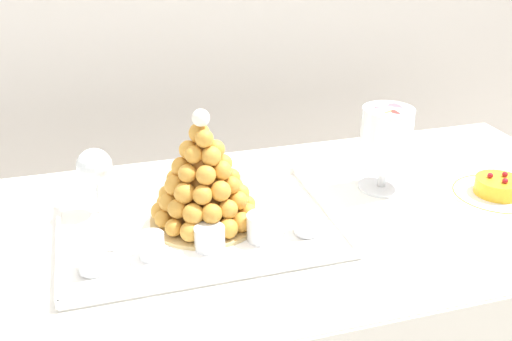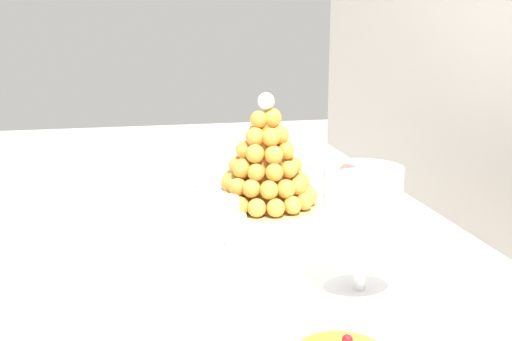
{
  "view_description": "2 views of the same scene",
  "coord_description": "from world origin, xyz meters",
  "views": [
    {
      "loc": [
        -0.37,
        -1.11,
        1.47
      ],
      "look_at": [
        -0.04,
        -0.0,
        0.93
      ],
      "focal_mm": 41.12,
      "sensor_mm": 36.0,
      "label": 1
    },
    {
      "loc": [
        1.24,
        -0.3,
        1.25
      ],
      "look_at": [
        -0.13,
        -0.01,
        0.9
      ],
      "focal_mm": 45.77,
      "sensor_mm": 36.0,
      "label": 2
    }
  ],
  "objects": [
    {
      "name": "wine_glass",
      "position": [
        -0.38,
        0.13,
        0.92
      ],
      "size": [
        0.08,
        0.08,
        0.16
      ],
      "color": "silver",
      "rests_on": "buffet_table"
    },
    {
      "name": "dessert_cup_right",
      "position": [
        0.05,
        -0.09,
        0.83
      ],
      "size": [
        0.05,
        0.05,
        0.05
      ],
      "color": "silver",
      "rests_on": "serving_tray"
    },
    {
      "name": "serving_tray",
      "position": [
        -0.17,
        -0.01,
        0.81
      ],
      "size": [
        0.6,
        0.42,
        0.02
      ],
      "color": "white",
      "rests_on": "buffet_table"
    },
    {
      "name": "dessert_cup_centre",
      "position": [
        -0.17,
        -0.09,
        0.83
      ],
      "size": [
        0.06,
        0.06,
        0.05
      ],
      "color": "silver",
      "rests_on": "serving_tray"
    },
    {
      "name": "dessert_cup_mid_left",
      "position": [
        -0.28,
        -0.09,
        0.83
      ],
      "size": [
        0.05,
        0.05,
        0.05
      ],
      "color": "silver",
      "rests_on": "serving_tray"
    },
    {
      "name": "dessert_cup_left",
      "position": [
        -0.4,
        -0.11,
        0.83
      ],
      "size": [
        0.06,
        0.06,
        0.06
      ],
      "color": "silver",
      "rests_on": "serving_tray"
    },
    {
      "name": "buffet_table",
      "position": [
        0.0,
        0.0,
        0.7
      ],
      "size": [
        1.71,
        0.8,
        0.8
      ],
      "color": "brown",
      "rests_on": "ground_plane"
    },
    {
      "name": "macaron_goblet",
      "position": [
        0.31,
        0.07,
        0.93
      ],
      "size": [
        0.13,
        0.13,
        0.23
      ],
      "color": "white",
      "rests_on": "buffet_table"
    },
    {
      "name": "creme_brulee_ramekin",
      "position": [
        -0.36,
        -0.01,
        0.82
      ],
      "size": [
        0.08,
        0.08,
        0.03
      ],
      "color": "white",
      "rests_on": "serving_tray"
    },
    {
      "name": "dessert_cup_mid_right",
      "position": [
        -0.06,
        -0.09,
        0.84
      ],
      "size": [
        0.06,
        0.06,
        0.06
      ],
      "color": "silver",
      "rests_on": "serving_tray"
    },
    {
      "name": "croquembouche",
      "position": [
        -0.15,
        0.02,
        0.91
      ],
      "size": [
        0.24,
        0.24,
        0.26
      ],
      "color": "tan",
      "rests_on": "serving_tray"
    }
  ]
}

